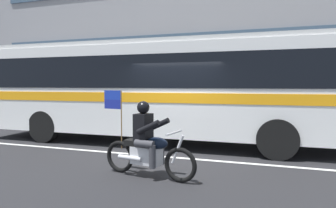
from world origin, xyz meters
TOP-DOWN VIEW (x-y plane):
  - ground_plane at (0.00, 0.00)m, footprint 60.00×60.00m
  - sidewalk_curb at (0.00, 5.10)m, footprint 28.00×3.80m
  - lane_center_stripe at (0.00, -0.60)m, footprint 26.60×0.14m
  - office_building_facade at (0.00, 7.39)m, footprint 28.00×0.89m
  - transit_bus at (-0.71, 1.19)m, footprint 12.36×2.73m
  - motorcycle_with_rider at (0.11, -2.33)m, footprint 2.17×0.70m
  - fire_hydrant at (1.25, 3.72)m, footprint 0.22×0.30m

SIDE VIEW (x-z plane):
  - ground_plane at x=0.00m, z-range 0.00..0.00m
  - lane_center_stripe at x=0.00m, z-range 0.00..0.01m
  - sidewalk_curb at x=0.00m, z-range 0.00..0.15m
  - fire_hydrant at x=1.25m, z-range 0.14..0.89m
  - motorcycle_with_rider at x=0.11m, z-range -0.22..1.55m
  - transit_bus at x=-0.71m, z-range 0.27..3.49m
  - office_building_facade at x=0.00m, z-range 0.01..10.90m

